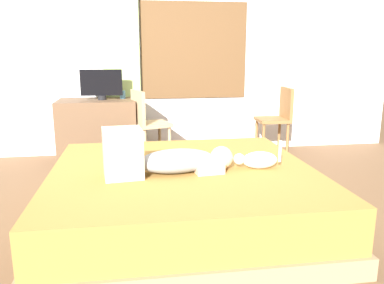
{
  "coord_description": "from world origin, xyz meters",
  "views": [
    {
      "loc": [
        -0.31,
        -2.8,
        1.28
      ],
      "look_at": [
        0.15,
        0.17,
        0.59
      ],
      "focal_mm": 36.29,
      "sensor_mm": 36.0,
      "label": 1
    }
  ],
  "objects": [
    {
      "name": "desk",
      "position": [
        -0.73,
        1.86,
        0.37
      ],
      "size": [
        0.9,
        0.56,
        0.74
      ],
      "color": "brown",
      "rests_on": "ground"
    },
    {
      "name": "cup",
      "position": [
        -0.42,
        1.94,
        0.79
      ],
      "size": [
        0.07,
        0.07,
        0.09
      ],
      "primitive_type": "cylinder",
      "color": "teal",
      "rests_on": "desk"
    },
    {
      "name": "tv_monitor",
      "position": [
        -0.66,
        1.86,
        0.92
      ],
      "size": [
        0.48,
        0.1,
        0.35
      ],
      "color": "black",
      "rests_on": "desk"
    },
    {
      "name": "back_wall_with_window",
      "position": [
        0.01,
        2.25,
        1.45
      ],
      "size": [
        6.4,
        0.14,
        2.9
      ],
      "color": "silver",
      "rests_on": "ground"
    },
    {
      "name": "chair_spare",
      "position": [
        1.48,
        1.77,
        0.51
      ],
      "size": [
        0.39,
        0.39,
        0.86
      ],
      "color": "brown",
      "rests_on": "ground"
    },
    {
      "name": "chair_by_desk",
      "position": [
        -0.16,
        1.68,
        0.51
      ],
      "size": [
        0.48,
        0.48,
        0.86
      ],
      "color": "tan",
      "rests_on": "ground"
    },
    {
      "name": "curtain_left",
      "position": [
        -0.42,
        2.14,
        1.31
      ],
      "size": [
        0.44,
        0.06,
        2.61
      ],
      "primitive_type": "cube",
      "color": "#ADCC75",
      "rests_on": "ground"
    },
    {
      "name": "cat",
      "position": [
        0.59,
        -0.13,
        0.51
      ],
      "size": [
        0.36,
        0.13,
        0.21
      ],
      "color": "silver",
      "rests_on": "bed"
    },
    {
      "name": "ground_plane",
      "position": [
        0.0,
        0.0,
        0.0
      ],
      "size": [
        16.0,
        16.0,
        0.0
      ],
      "primitive_type": "plane",
      "color": "brown"
    },
    {
      "name": "bed",
      "position": [
        0.05,
        -0.03,
        0.22
      ],
      "size": [
        1.99,
        1.92,
        0.44
      ],
      "color": "#997A56",
      "rests_on": "ground"
    },
    {
      "name": "person_lying",
      "position": [
        -0.11,
        -0.14,
        0.55
      ],
      "size": [
        0.94,
        0.35,
        0.34
      ],
      "color": "#8C939E",
      "rests_on": "bed"
    }
  ]
}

